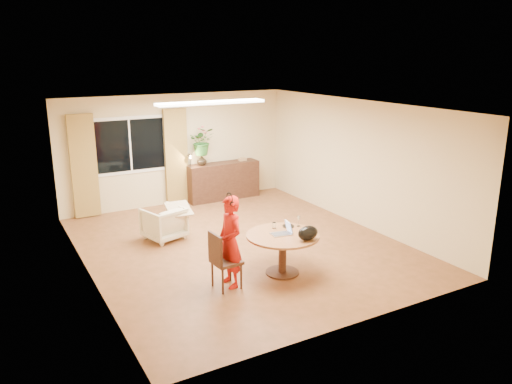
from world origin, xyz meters
The scene contains 24 objects.
floor centered at (0.00, 0.00, 0.00)m, with size 6.50×6.50×0.00m, color brown.
ceiling centered at (0.00, 0.00, 2.60)m, with size 6.50×6.50×0.00m, color white.
wall_back centered at (0.00, 3.25, 1.30)m, with size 5.50×5.50×0.00m, color #D5C08A.
wall_left centered at (-2.75, 0.00, 1.30)m, with size 6.50×6.50×0.00m, color #D5C08A.
wall_right centered at (2.75, 0.00, 1.30)m, with size 6.50×6.50×0.00m, color #D5C08A.
window centered at (-1.10, 3.23, 1.50)m, with size 1.70×0.03×1.30m.
curtain_left centered at (-2.15, 3.15, 1.15)m, with size 0.55×0.08×2.25m, color olive.
curtain_right centered at (-0.05, 3.15, 1.15)m, with size 0.55×0.08×2.25m, color olive.
ceiling_panel centered at (0.00, 1.20, 2.57)m, with size 2.20×0.35×0.05m, color white.
dining_table centered at (0.03, -1.42, 0.53)m, with size 1.19×1.19×0.68m.
dining_chair centered at (-1.00, -1.45, 0.46)m, with size 0.44×0.40×0.91m, color black, non-canonical shape.
child centered at (-0.91, -1.40, 0.72)m, with size 0.34×0.52×1.44m, color #B90E17.
laptop centered at (0.00, -1.40, 0.78)m, with size 0.32×0.22×0.22m, color #B7B7BC, non-canonical shape.
tumbler centered at (0.06, -1.10, 0.73)m, with size 0.07×0.07×0.10m, color white, non-canonical shape.
wine_glass centered at (0.47, -1.21, 0.77)m, with size 0.06×0.06×0.18m, color white, non-canonical shape.
pot_lid centered at (0.31, -1.15, 0.69)m, with size 0.20×0.20×0.03m, color white, non-canonical shape.
handbag centered at (0.23, -1.83, 0.79)m, with size 0.35×0.20×0.23m, color black, non-canonical shape.
armchair centered at (-1.14, 1.04, 0.32)m, with size 0.69×0.71×0.64m, color #C4B59B.
throw centered at (-0.84, 0.98, 0.66)m, with size 0.45×0.55×0.03m, color beige, non-canonical shape.
sideboard centered at (1.09, 3.01, 0.45)m, with size 1.81×0.44×0.91m, color black.
vase centered at (0.53, 3.01, 1.03)m, with size 0.24×0.24×0.25m, color black.
bouquet centered at (0.56, 3.01, 1.48)m, with size 0.59×0.51×0.66m, color #296827.
book_stack centered at (1.63, 3.01, 0.94)m, with size 0.18×0.14×0.07m, color #8C6147, non-canonical shape.
desk_lamp centered at (0.22, 2.96, 1.06)m, with size 0.13×0.13×0.31m, color black, non-canonical shape.
Camera 1 is at (-4.05, -7.80, 3.49)m, focal length 35.00 mm.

